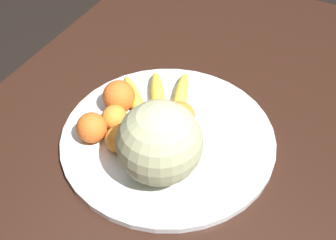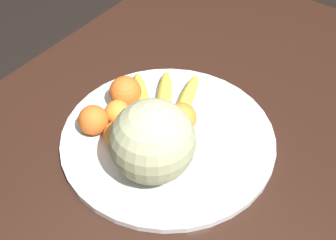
# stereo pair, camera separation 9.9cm
# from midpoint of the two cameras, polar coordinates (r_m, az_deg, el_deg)

# --- Properties ---
(kitchen_table) EXTENTS (1.41, 1.01, 0.70)m
(kitchen_table) POSITION_cam_midpoint_polar(r_m,az_deg,el_deg) (1.10, 0.29, -5.23)
(kitchen_table) COLOR black
(kitchen_table) RESTS_ON ground_plane
(fruit_bowl) EXTENTS (0.47, 0.47, 0.01)m
(fruit_bowl) POSITION_cam_midpoint_polar(r_m,az_deg,el_deg) (1.03, -2.75, -2.37)
(fruit_bowl) COLOR silver
(fruit_bowl) RESTS_ON kitchen_table
(melon) EXTENTS (0.17, 0.17, 0.17)m
(melon) POSITION_cam_midpoint_polar(r_m,az_deg,el_deg) (0.90, -4.18, -2.97)
(melon) COLOR #B2B789
(melon) RESTS_ON fruit_bowl
(banana_bunch) EXTENTS (0.21, 0.20, 0.03)m
(banana_bunch) POSITION_cam_midpoint_polar(r_m,az_deg,el_deg) (1.09, -3.89, 2.57)
(banana_bunch) COLOR brown
(banana_bunch) RESTS_ON fruit_bowl
(orange_front_left) EXTENTS (0.07, 0.07, 0.07)m
(orange_front_left) POSITION_cam_midpoint_polar(r_m,az_deg,el_deg) (1.07, -8.64, 2.74)
(orange_front_left) COLOR orange
(orange_front_left) RESTS_ON fruit_bowl
(orange_front_right) EXTENTS (0.07, 0.07, 0.07)m
(orange_front_right) POSITION_cam_midpoint_polar(r_m,az_deg,el_deg) (1.02, -12.05, -1.07)
(orange_front_right) COLOR orange
(orange_front_right) RESTS_ON fruit_bowl
(orange_mid_center) EXTENTS (0.06, 0.06, 0.06)m
(orange_mid_center) POSITION_cam_midpoint_polar(r_m,az_deg,el_deg) (1.04, -9.26, 0.17)
(orange_mid_center) COLOR orange
(orange_mid_center) RESTS_ON fruit_bowl
(orange_back_left) EXTENTS (0.07, 0.07, 0.07)m
(orange_back_left) POSITION_cam_midpoint_polar(r_m,az_deg,el_deg) (1.01, -1.39, 0.21)
(orange_back_left) COLOR orange
(orange_back_left) RESTS_ON fruit_bowl
(orange_back_right) EXTENTS (0.06, 0.06, 0.06)m
(orange_back_right) POSITION_cam_midpoint_polar(r_m,az_deg,el_deg) (0.99, -8.92, -2.50)
(orange_back_right) COLOR orange
(orange_back_right) RESTS_ON fruit_bowl
(produce_tag) EXTENTS (0.10, 0.07, 0.00)m
(produce_tag) POSITION_cam_midpoint_polar(r_m,az_deg,el_deg) (1.07, -8.23, 0.07)
(produce_tag) COLOR white
(produce_tag) RESTS_ON fruit_bowl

